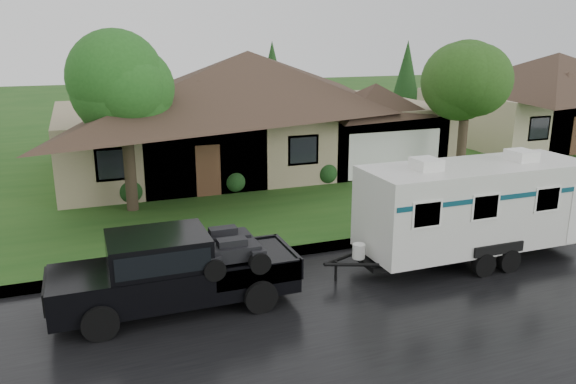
{
  "coord_description": "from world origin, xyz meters",
  "views": [
    {
      "loc": [
        -5.96,
        -12.73,
        6.46
      ],
      "look_at": [
        -0.43,
        2.0,
        2.06
      ],
      "focal_mm": 35.0,
      "sensor_mm": 36.0,
      "label": 1
    }
  ],
  "objects": [
    {
      "name": "tree_left_green",
      "position": [
        -4.35,
        8.13,
        4.62
      ],
      "size": [
        3.89,
        3.89,
        6.44
      ],
      "color": "#382B1E",
      "rests_on": "lawn"
    },
    {
      "name": "tree_right_green",
      "position": [
        9.99,
        7.64,
        4.45
      ],
      "size": [
        3.74,
        3.74,
        6.2
      ],
      "color": "#382B1E",
      "rests_on": "lawn"
    },
    {
      "name": "curb",
      "position": [
        0.0,
        2.25,
        0.07
      ],
      "size": [
        140.0,
        0.5,
        0.15
      ],
      "primitive_type": "cube",
      "color": "gray",
      "rests_on": "ground"
    },
    {
      "name": "shrub_row",
      "position": [
        2.0,
        9.3,
        0.65
      ],
      "size": [
        13.6,
        1.0,
        1.0
      ],
      "color": "#143814",
      "rests_on": "lawn"
    },
    {
      "name": "lawn",
      "position": [
        0.0,
        15.0,
        0.07
      ],
      "size": [
        140.0,
        26.0,
        0.15
      ],
      "primitive_type": "cube",
      "color": "#204D18",
      "rests_on": "ground"
    },
    {
      "name": "house_neighbor",
      "position": [
        22.27,
        14.34,
        3.32
      ],
      "size": [
        15.12,
        9.72,
        6.45
      ],
      "color": "#C4B591",
      "rests_on": "lawn"
    },
    {
      "name": "pickup_truck",
      "position": [
        -4.2,
        -0.01,
        1.04
      ],
      "size": [
        5.81,
        2.21,
        1.94
      ],
      "color": "black",
      "rests_on": "ground"
    },
    {
      "name": "house_main",
      "position": [
        2.29,
        13.84,
        3.59
      ],
      "size": [
        19.44,
        10.8,
        6.9
      ],
      "color": "#998A67",
      "rests_on": "lawn"
    },
    {
      "name": "ground",
      "position": [
        0.0,
        0.0,
        0.0
      ],
      "size": [
        140.0,
        140.0,
        0.0
      ],
      "primitive_type": "plane",
      "color": "#204D18",
      "rests_on": "ground"
    },
    {
      "name": "road",
      "position": [
        0.0,
        -2.0,
        0.01
      ],
      "size": [
        140.0,
        8.0,
        0.01
      ],
      "primitive_type": "cube",
      "color": "black",
      "rests_on": "ground"
    },
    {
      "name": "travel_trailer",
      "position": [
        4.61,
        -0.01,
        1.7
      ],
      "size": [
        7.16,
        2.52,
        3.21
      ],
      "color": "silver",
      "rests_on": "ground"
    }
  ]
}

